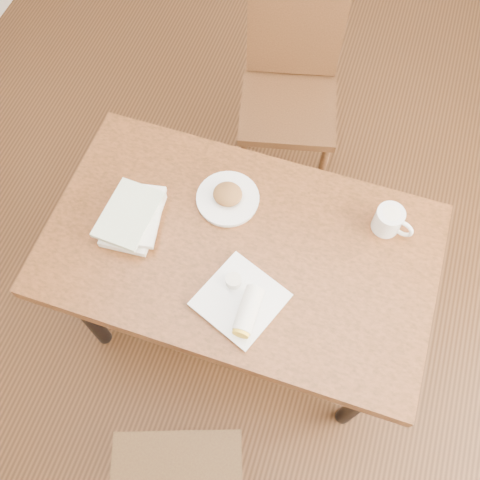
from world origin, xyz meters
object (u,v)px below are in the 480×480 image
(table, at_px, (240,257))
(plate_burrito, at_px, (243,303))
(chair_far, at_px, (290,81))
(coffee_mug, at_px, (389,220))
(plate_scone, at_px, (228,197))
(book_stack, at_px, (133,216))

(table, bearing_deg, plate_burrito, -69.56)
(table, height_order, chair_far, chair_far)
(table, relative_size, coffee_mug, 9.49)
(plate_scone, bearing_deg, chair_far, 88.23)
(plate_scone, height_order, coffee_mug, coffee_mug)
(table, distance_m, plate_scone, 0.21)
(chair_far, distance_m, coffee_mug, 0.90)
(coffee_mug, bearing_deg, book_stack, -163.37)
(chair_far, xyz_separation_m, coffee_mug, (0.51, -0.70, 0.25))
(coffee_mug, relative_size, plate_burrito, 0.45)
(table, distance_m, plate_burrito, 0.23)
(table, relative_size, chair_far, 1.35)
(chair_far, relative_size, book_stack, 3.65)
(chair_far, height_order, plate_burrito, chair_far)
(chair_far, height_order, coffee_mug, chair_far)
(plate_scone, height_order, plate_burrito, plate_burrito)
(plate_burrito, relative_size, book_stack, 1.16)
(chair_far, height_order, book_stack, chair_far)
(table, xyz_separation_m, plate_scone, (-0.09, 0.15, 0.11))
(coffee_mug, xyz_separation_m, plate_burrito, (-0.37, -0.41, -0.02))
(plate_burrito, bearing_deg, chair_far, 97.31)
(chair_far, bearing_deg, plate_burrito, -82.69)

